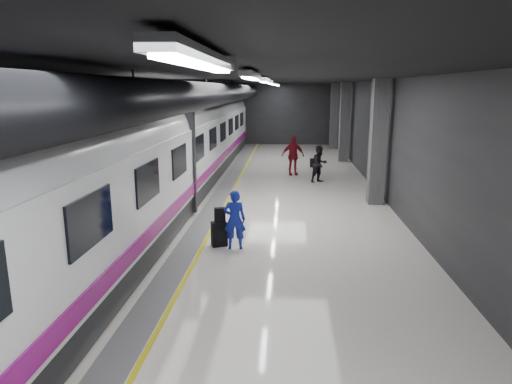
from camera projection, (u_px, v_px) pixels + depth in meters
name	position (u px, v px, depth m)	size (l,w,h in m)	color
ground	(248.00, 215.00, 15.29)	(40.00, 40.00, 0.00)	silver
platform_hall	(241.00, 107.00, 15.45)	(10.02, 40.02, 4.51)	black
train	(150.00, 153.00, 15.05)	(3.05, 38.00, 4.05)	black
traveler_main	(235.00, 220.00, 11.98)	(0.58, 0.38, 1.59)	#1B33CF
suitcase_main	(219.00, 234.00, 12.28)	(0.41, 0.26, 0.67)	black
shoulder_bag	(220.00, 215.00, 12.18)	(0.29, 0.16, 0.39)	black
traveler_far_a	(320.00, 164.00, 20.49)	(0.81, 0.63, 1.67)	black
traveler_far_b	(293.00, 156.00, 22.23)	(1.12, 0.47, 1.92)	maroon
suitcase_far	(313.00, 163.00, 24.58)	(0.32, 0.21, 0.47)	black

